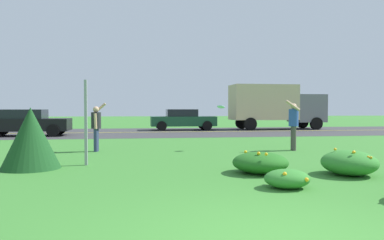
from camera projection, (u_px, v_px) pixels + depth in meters
ground_plane at (176, 149)px, 13.73m from camera, size 120.00×120.00×0.00m
highway_strip at (159, 132)px, 23.48m from camera, size 120.00×9.64×0.01m
highway_center_stripe at (159, 132)px, 23.47m from camera, size 120.00×0.16×0.00m
daylily_clump_mid_right at (287, 179)px, 6.93m from camera, size 0.87×0.77×0.35m
daylily_clump_mid_center at (260, 163)px, 8.55m from camera, size 1.29×1.26×0.54m
daylily_clump_mid_left at (349, 163)px, 8.29m from camera, size 1.21×1.28×0.60m
sign_post_near_path at (86, 123)px, 9.72m from camera, size 0.07×0.10×2.25m
evergreen_shrub_side at (31, 138)px, 9.16m from camera, size 1.43×1.43×1.52m
person_thrower_dark_shirt at (96, 124)px, 12.86m from camera, size 0.51×0.50×1.70m
person_catcher_blue_shirt at (293, 122)px, 13.18m from camera, size 0.55×0.51×1.80m
frisbee_pale_blue at (221, 107)px, 13.29m from camera, size 0.29×0.26×0.16m
car_black_center_left at (26, 122)px, 20.21m from camera, size 4.50×2.00×1.45m
car_dark_green_center_right at (183, 119)px, 25.86m from camera, size 4.50×2.00×1.45m
box_truck_gray at (275, 104)px, 26.83m from camera, size 6.70×2.46×3.20m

